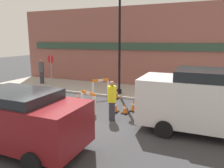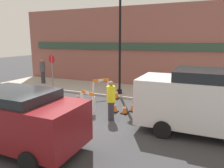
# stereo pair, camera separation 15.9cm
# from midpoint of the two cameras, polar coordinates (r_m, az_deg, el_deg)

# --- Properties ---
(ground_plane) EXTENTS (60.00, 60.00, 0.00)m
(ground_plane) POSITION_cam_midpoint_polar(r_m,az_deg,el_deg) (8.82, -11.79, -10.43)
(ground_plane) COLOR #38383A
(sidewalk_slab) EXTENTS (18.00, 3.41, 0.12)m
(sidewalk_slab) POSITION_cam_midpoint_polar(r_m,az_deg,el_deg) (14.07, 2.90, -1.63)
(sidewalk_slab) COLOR #ADA89E
(sidewalk_slab) RESTS_ON ground_plane
(storefront_facade) EXTENTS (18.00, 0.22, 5.50)m
(storefront_facade) POSITION_cam_midpoint_polar(r_m,az_deg,el_deg) (15.39, 5.39, 9.59)
(storefront_facade) COLOR #93564C
(storefront_facade) RESTS_ON ground_plane
(streetlamp_post) EXTENTS (0.44, 0.44, 6.33)m
(streetlamp_post) POSITION_cam_midpoint_polar(r_m,az_deg,el_deg) (12.63, 2.49, 15.43)
(streetlamp_post) COLOR black
(streetlamp_post) RESTS_ON sidewalk_slab
(stop_sign) EXTENTS (0.59, 0.17, 2.16)m
(stop_sign) POSITION_cam_midpoint_polar(r_m,az_deg,el_deg) (15.33, -15.12, 4.80)
(stop_sign) COLOR gray
(stop_sign) RESTS_ON sidewalk_slab
(barricade_0) EXTENTS (0.93, 0.52, 0.99)m
(barricade_0) POSITION_cam_midpoint_polar(r_m,az_deg,el_deg) (9.92, -5.91, -4.41)
(barricade_0) COLOR white
(barricade_0) RESTS_ON ground_plane
(barricade_1) EXTENTS (0.33, 0.92, 1.09)m
(barricade_1) POSITION_cam_midpoint_polar(r_m,az_deg,el_deg) (10.99, 6.94, -2.61)
(barricade_1) COLOR white
(barricade_1) RESTS_ON ground_plane
(barricade_2) EXTENTS (0.74, 0.82, 1.10)m
(barricade_2) POSITION_cam_midpoint_polar(r_m,az_deg,el_deg) (12.31, -2.57, -0.94)
(barricade_2) COLOR white
(barricade_2) RESTS_ON ground_plane
(traffic_cone_0) EXTENTS (0.30, 0.30, 0.56)m
(traffic_cone_0) POSITION_cam_midpoint_polar(r_m,az_deg,el_deg) (10.15, 5.94, -5.67)
(traffic_cone_0) COLOR black
(traffic_cone_0) RESTS_ON ground_plane
(traffic_cone_1) EXTENTS (0.30, 0.30, 0.46)m
(traffic_cone_1) POSITION_cam_midpoint_polar(r_m,az_deg,el_deg) (9.83, 3.75, -6.51)
(traffic_cone_1) COLOR black
(traffic_cone_1) RESTS_ON ground_plane
(traffic_cone_2) EXTENTS (0.30, 0.30, 0.57)m
(traffic_cone_2) POSITION_cam_midpoint_polar(r_m,az_deg,el_deg) (10.01, 1.18, -5.85)
(traffic_cone_2) COLOR black
(traffic_cone_2) RESTS_ON ground_plane
(traffic_cone_3) EXTENTS (0.30, 0.30, 0.59)m
(traffic_cone_3) POSITION_cam_midpoint_polar(r_m,az_deg,el_deg) (12.25, 1.59, -2.53)
(traffic_cone_3) COLOR black
(traffic_cone_3) RESTS_ON ground_plane
(traffic_cone_4) EXTENTS (0.30, 0.30, 0.50)m
(traffic_cone_4) POSITION_cam_midpoint_polar(r_m,az_deg,el_deg) (11.84, -8.51, -3.38)
(traffic_cone_4) COLOR black
(traffic_cone_4) RESTS_ON ground_plane
(person_worker) EXTENTS (0.48, 0.48, 1.64)m
(person_worker) POSITION_cam_midpoint_polar(r_m,az_deg,el_deg) (8.87, 0.26, -4.05)
(person_worker) COLOR #33333D
(person_worker) RESTS_ON ground_plane
(person_pedestrian) EXTENTS (0.55, 0.55, 1.75)m
(person_pedestrian) POSITION_cam_midpoint_polar(r_m,az_deg,el_deg) (16.63, -17.39, 3.37)
(person_pedestrian) COLOR #33333D
(person_pedestrian) RESTS_ON sidewalk_slab
(parked_car_1) EXTENTS (4.22, 1.98, 1.81)m
(parked_car_1) POSITION_cam_midpoint_polar(r_m,az_deg,el_deg) (7.17, -23.22, -7.72)
(parked_car_1) COLOR maroon
(parked_car_1) RESTS_ON ground_plane
(work_van) EXTENTS (5.50, 2.25, 2.25)m
(work_van) POSITION_cam_midpoint_polar(r_m,az_deg,el_deg) (8.31, 26.85, -3.85)
(work_van) COLOR white
(work_van) RESTS_ON ground_plane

